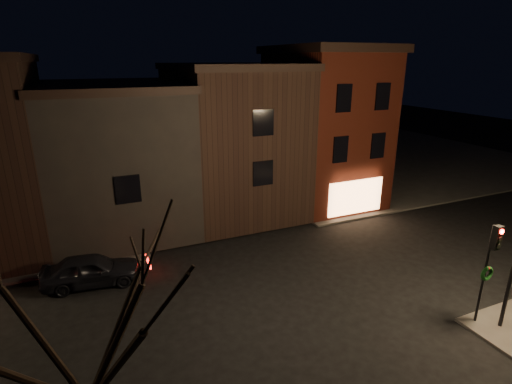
# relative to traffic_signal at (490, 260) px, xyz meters

# --- Properties ---
(ground) EXTENTS (120.00, 120.00, 0.00)m
(ground) POSITION_rel_traffic_signal_xyz_m (-5.60, 5.51, -2.81)
(ground) COLOR black
(ground) RESTS_ON ground
(sidewalk_far_right) EXTENTS (30.00, 30.00, 0.12)m
(sidewalk_far_right) POSITION_rel_traffic_signal_xyz_m (14.40, 25.51, -2.75)
(sidewalk_far_right) COLOR #2D2B28
(sidewalk_far_right) RESTS_ON ground
(corner_building) EXTENTS (6.50, 8.50, 10.50)m
(corner_building) POSITION_rel_traffic_signal_xyz_m (2.40, 14.98, 2.59)
(corner_building) COLOR #49160D
(corner_building) RESTS_ON ground
(row_building_a) EXTENTS (7.30, 10.30, 9.40)m
(row_building_a) POSITION_rel_traffic_signal_xyz_m (-4.10, 16.01, 2.03)
(row_building_a) COLOR black
(row_building_a) RESTS_ON ground
(row_building_b) EXTENTS (7.80, 10.30, 8.40)m
(row_building_b) POSITION_rel_traffic_signal_xyz_m (-11.35, 16.01, 1.53)
(row_building_b) COLOR black
(row_building_b) RESTS_ON ground
(traffic_signal) EXTENTS (0.58, 0.38, 4.05)m
(traffic_signal) POSITION_rel_traffic_signal_xyz_m (0.00, 0.00, 0.00)
(traffic_signal) COLOR black
(traffic_signal) RESTS_ON sidewalk_near_right
(bare_tree_left) EXTENTS (5.60, 5.60, 7.50)m
(bare_tree_left) POSITION_rel_traffic_signal_xyz_m (-13.60, -1.49, 2.63)
(bare_tree_left) COLOR black
(bare_tree_left) RESTS_ON sidewalk_near_left
(parked_car_a) EXTENTS (4.40, 2.22, 1.44)m
(parked_car_a) POSITION_rel_traffic_signal_xyz_m (-13.45, 9.12, -2.09)
(parked_car_a) COLOR black
(parked_car_a) RESTS_ON ground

